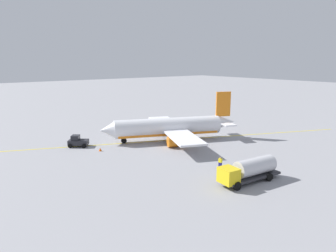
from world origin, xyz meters
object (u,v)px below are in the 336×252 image
object	(u,v)px
safety_cone_nose	(100,149)
refueling_worker	(220,163)
fuel_tanker	(249,170)
pushback_tug	(78,141)
safety_cone_wingtip	(100,149)
airplane	(170,128)

from	to	relation	value
safety_cone_nose	refueling_worker	bearing A→B (deg)	119.14
fuel_tanker	safety_cone_nose	xyz separation A→B (m)	(9.70, -25.41, -1.41)
pushback_tug	safety_cone_wingtip	size ratio (longest dim) A/B	7.40
refueling_worker	safety_cone_nose	bearing A→B (deg)	-60.86
fuel_tanker	safety_cone_nose	size ratio (longest dim) A/B	16.19
pushback_tug	airplane	bearing A→B (deg)	157.61
fuel_tanker	safety_cone_nose	distance (m)	27.24
airplane	safety_cone_wingtip	size ratio (longest dim) A/B	49.40
airplane	safety_cone_wingtip	bearing A→B (deg)	-6.53
safety_cone_nose	airplane	bearing A→B (deg)	173.68
airplane	pushback_tug	distance (m)	18.30
fuel_tanker	pushback_tug	xyz separation A→B (m)	(11.78, -30.72, -0.71)
refueling_worker	safety_cone_nose	size ratio (longest dim) A/B	2.83
fuel_tanker	safety_cone_wingtip	world-z (taller)	fuel_tanker
refueling_worker	safety_cone_wingtip	xyz separation A→B (m)	(10.70, -19.31, -0.54)
airplane	safety_cone_nose	size ratio (longest dim) A/B	45.31
pushback_tug	refueling_worker	world-z (taller)	pushback_tug
refueling_worker	safety_cone_nose	distance (m)	22.05
fuel_tanker	safety_cone_wingtip	distance (m)	27.27
safety_cone_wingtip	fuel_tanker	bearing A→B (deg)	110.79
safety_cone_nose	safety_cone_wingtip	world-z (taller)	safety_cone_nose
fuel_tanker	pushback_tug	size ratio (longest dim) A/B	2.39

